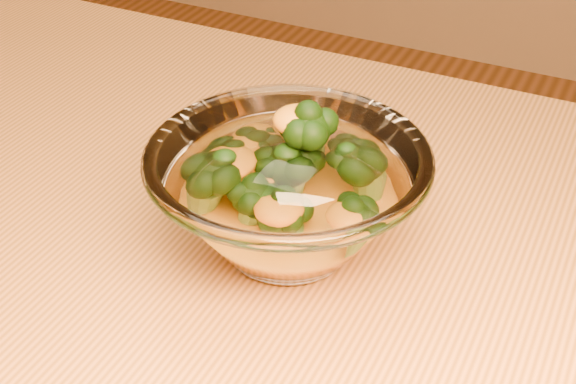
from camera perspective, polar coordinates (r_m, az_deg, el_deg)
The scene contains 3 objects.
glass_bowl at distance 0.53m, azimuth 0.00°, elevation -0.36°, with size 0.19×0.19×0.08m.
cheese_sauce at distance 0.54m, azimuth 0.00°, elevation -1.87°, with size 0.10×0.10×0.03m, color orange.
broccoli_heap at distance 0.53m, azimuth 0.05°, elevation 1.19°, with size 0.13×0.11×0.08m.
Camera 1 is at (0.09, -0.28, 1.10)m, focal length 50.00 mm.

